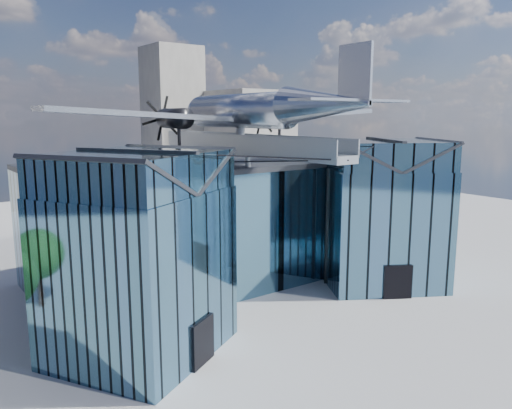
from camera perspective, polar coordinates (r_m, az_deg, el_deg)
ground_plane at (r=37.12m, az=1.87°, el=-11.45°), size 120.00×120.00×0.00m
museum at (r=40.07m, az=-3.24°, el=-1.56°), size 32.88×24.50×17.60m
bg_towers at (r=80.94m, az=-20.08°, el=6.96°), size 77.00×24.50×26.00m
tree_plaza_e at (r=50.97m, az=17.59°, el=-1.55°), size 4.17×4.17×5.53m
tree_side_e at (r=65.20m, az=16.11°, el=1.34°), size 3.92×3.92×6.08m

